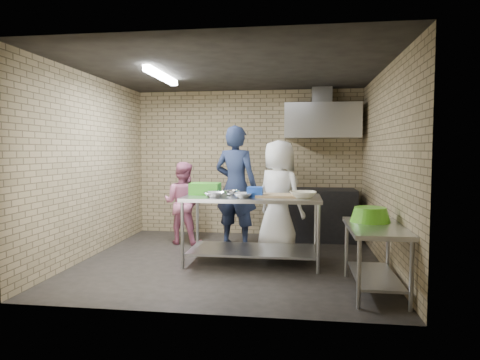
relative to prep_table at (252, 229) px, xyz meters
name	(u,v)px	position (x,y,z in m)	size (l,w,h in m)	color
floor	(231,261)	(-0.31, 0.05, -0.47)	(4.20, 4.20, 0.00)	black
ceiling	(231,70)	(-0.31, 0.05, 2.23)	(4.20, 4.20, 0.00)	black
back_wall	(248,163)	(-0.31, 2.05, 0.88)	(4.20, 0.06, 2.70)	tan
front_wall	(198,175)	(-0.31, -1.95, 0.88)	(4.20, 0.06, 2.70)	tan
left_wall	(91,166)	(-2.41, 0.05, 0.88)	(0.06, 4.00, 2.70)	tan
right_wall	(385,168)	(1.79, 0.05, 0.88)	(0.06, 4.00, 2.70)	tan
prep_table	(252,229)	(0.00, 0.00, 0.00)	(1.89, 0.94, 0.94)	#ABAEB2
side_counter	(375,259)	(1.49, -1.05, -0.10)	(0.60, 1.20, 0.75)	silver
stove	(321,214)	(1.04, 1.70, -0.02)	(1.20, 0.70, 0.90)	black
range_hood	(322,121)	(1.04, 1.75, 1.63)	(1.30, 0.60, 0.60)	silver
hood_duct	(322,96)	(1.04, 1.90, 2.08)	(0.35, 0.30, 0.30)	#A5A8AD
wall_shelf	(338,132)	(1.34, 1.94, 1.45)	(0.80, 0.20, 0.04)	#3F2B19
fluorescent_fixture	(162,76)	(-1.31, 0.05, 2.17)	(0.10, 1.25, 0.08)	white
green_crate	(205,189)	(-0.70, 0.12, 0.56)	(0.42, 0.31, 0.17)	green
blue_tub	(255,192)	(0.05, -0.10, 0.54)	(0.21, 0.21, 0.14)	blue
cutting_board	(277,195)	(0.35, -0.02, 0.49)	(0.58, 0.44, 0.03)	tan
mixing_bowl_a	(214,194)	(-0.50, -0.20, 0.51)	(0.29, 0.29, 0.07)	silver
mixing_bowl_b	(232,193)	(-0.30, 0.05, 0.51)	(0.23, 0.23, 0.07)	silver
mixing_bowl_c	(243,195)	(-0.10, -0.22, 0.51)	(0.27, 0.27, 0.07)	silver
ceramic_bowl	(303,195)	(0.70, -0.15, 0.52)	(0.36, 0.36, 0.09)	beige
green_basin	(370,215)	(1.47, -0.80, 0.36)	(0.46, 0.46, 0.17)	#59C626
bottle_red	(324,126)	(1.09, 1.94, 1.56)	(0.07, 0.07, 0.18)	#B22619
man_navy	(236,186)	(-0.38, 1.00, 0.52)	(0.72, 0.48, 1.99)	#141A34
woman_pink	(183,203)	(-1.31, 1.07, 0.22)	(0.67, 0.53, 1.39)	#C5688B
woman_white	(279,196)	(0.34, 0.75, 0.40)	(0.85, 0.55, 1.74)	white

